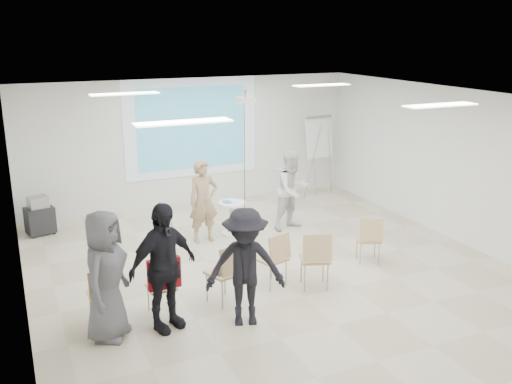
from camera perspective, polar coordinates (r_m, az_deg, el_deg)
name	(u,v)px	position (r m, az deg, el deg)	size (l,w,h in m)	color
floor	(275,275)	(10.00, 1.89, -8.34)	(8.00, 9.00, 0.10)	beige
ceiling	(277,96)	(9.17, 2.07, 9.61)	(8.00, 9.00, 0.10)	white
wall_back	(191,142)	(13.59, -6.48, 4.98)	(8.00, 0.10, 3.00)	silver
wall_left	(12,222)	(8.57, -23.18, -2.76)	(0.10, 9.00, 3.00)	silver
wall_right	(463,167)	(11.77, 20.01, 2.40)	(0.10, 9.00, 3.00)	silver
projection_halo	(192,128)	(13.47, -6.45, 6.39)	(3.20, 0.01, 2.30)	silver
projection_image	(192,128)	(13.46, -6.43, 6.38)	(2.60, 0.01, 1.90)	#379EBD
pedestal_table	(232,216)	(11.65, -2.41, -2.42)	(0.66, 0.66, 0.71)	white
player_left	(203,196)	(11.16, -5.29, -0.39)	(0.68, 0.46, 1.87)	tan
player_right	(292,186)	(11.87, 3.67, 0.62)	(0.90, 0.72, 1.86)	white
controller_left	(207,177)	(11.37, -4.88, 1.48)	(0.04, 0.11, 0.04)	silver
controller_right	(280,169)	(11.93, 2.37, 2.32)	(0.04, 0.12, 0.04)	white
chair_far_left	(103,291)	(8.42, -15.07, -9.57)	(0.41, 0.44, 0.87)	tan
chair_left_mid	(162,284)	(8.51, -9.36, -9.06)	(0.41, 0.43, 0.84)	tan
chair_left_inner	(227,269)	(8.71, -2.92, -7.68)	(0.59, 0.61, 0.97)	tan
chair_center	(274,255)	(9.26, 1.86, -6.35)	(0.55, 0.57, 0.92)	tan
chair_right_inner	(316,256)	(9.21, 5.99, -6.34)	(0.60, 0.62, 0.98)	tan
chair_right_far	(370,236)	(10.36, 11.29, -4.36)	(0.55, 0.57, 0.88)	tan
red_jacket	(164,274)	(8.28, -9.18, -8.06)	(0.47, 0.11, 0.45)	maroon
laptop	(223,270)	(8.81, -3.33, -7.78)	(0.35, 0.26, 0.03)	black
audience_left	(163,258)	(7.93, -9.32, -6.55)	(1.23, 0.74, 2.11)	black
audience_mid	(245,259)	(7.99, -1.08, -6.76)	(1.26, 0.69, 1.95)	black
audience_outer	(105,268)	(7.88, -14.87, -7.35)	(0.99, 0.65, 2.03)	#5D5D62
flipchart_easel	(319,138)	(14.18, 6.31, 5.43)	(0.88, 0.67, 2.03)	#94969C
av_cart	(40,217)	(12.49, -20.82, -2.33)	(0.62, 0.54, 0.80)	black
ceiling_projector	(246,107)	(10.60, -1.05, 8.50)	(0.30, 0.25, 3.00)	white
fluor_panel_nw	(125,94)	(10.44, -13.00, 9.55)	(1.20, 0.30, 0.02)	white
fluor_panel_ne	(322,85)	(11.88, 6.57, 10.57)	(1.20, 0.30, 0.02)	white
fluor_panel_sw	(183,122)	(7.06, -7.28, 6.94)	(1.20, 0.30, 0.02)	white
fluor_panel_se	(440,105)	(9.06, 17.97, 8.26)	(1.20, 0.30, 0.02)	white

